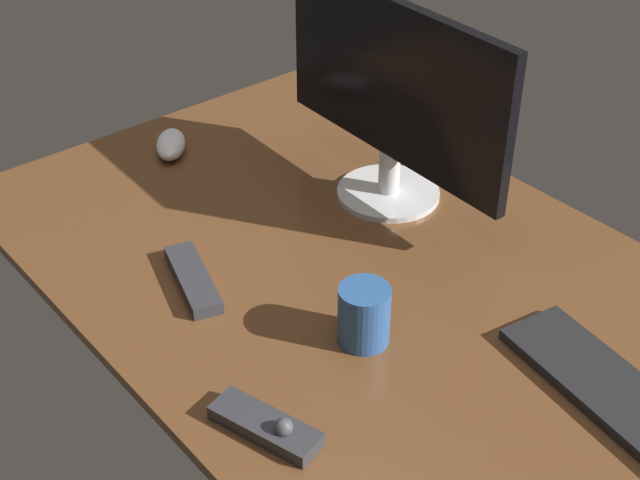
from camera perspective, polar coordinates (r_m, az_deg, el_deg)
The scene contains 7 objects.
desk at distance 146.01cm, azimuth 3.28°, elevation -2.84°, with size 140.00×84.00×2.00cm, color brown.
monitor at distance 156.61cm, azimuth 4.63°, elevation 9.00°, with size 52.84×18.76×36.94cm.
keyboard at distance 130.59cm, azimuth 18.40°, elevation -9.48°, with size 37.37×11.06×1.72cm, color black.
computer_mouse at distance 180.48cm, azimuth -9.38°, elevation 5.96°, with size 11.09×5.62×3.99cm, color silver.
media_remote at distance 120.46cm, azimuth -3.36°, elevation -11.62°, with size 16.35×9.20×3.84cm.
tv_remote at distance 144.99cm, azimuth -8.00°, elevation -2.45°, with size 17.63×4.77×2.17cm, color #2D2D33.
coffee_mug at distance 131.28cm, azimuth 2.78°, elevation -4.74°, with size 7.70×7.70×9.37cm, color #28518C.
Camera 1 is at (82.90, -79.58, 91.07)cm, focal length 50.80 mm.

